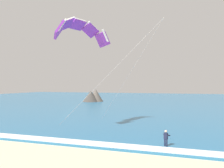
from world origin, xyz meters
TOP-DOWN VIEW (x-y plane):
  - sea at (0.00, 72.90)m, footprint 200.00×120.00m
  - surf_foam at (0.00, 13.90)m, footprint 200.00×1.61m
  - surfboard at (-0.73, 15.08)m, footprint 1.03×1.45m
  - kitesurfer at (-0.72, 15.09)m, footprint 0.67×0.67m
  - kite_primary at (-11.70, 19.99)m, footprint 12.88×8.39m
  - headland_left at (-26.86, 60.83)m, footprint 6.51×6.89m

SIDE VIEW (x-z plane):
  - surfboard at x=-0.73m, z-range -0.02..0.07m
  - sea at x=0.00m, z-range 0.00..0.20m
  - surf_foam at x=0.00m, z-range 0.20..0.24m
  - kitesurfer at x=-0.72m, z-range 0.10..1.79m
  - headland_left at x=-26.86m, z-range -0.28..4.05m
  - kite_primary at x=-11.70m, z-range 6.40..19.55m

